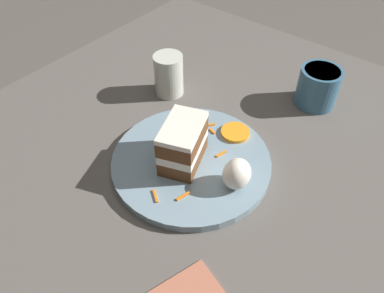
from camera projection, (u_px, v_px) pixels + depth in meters
The scene contains 9 objects.
ground_plane at pixel (199, 179), 0.69m from camera, with size 6.00×6.00×0.00m, color #4C4742.
dining_table at pixel (199, 175), 0.68m from camera, with size 1.07×0.98×0.03m, color #56514C.
plate at pixel (192, 161), 0.67m from camera, with size 0.28×0.28×0.02m, color gray.
cake_slice at pixel (183, 144), 0.63m from camera, with size 0.11×0.09×0.08m.
cream_dollop at pixel (236, 175), 0.60m from camera, with size 0.05×0.04×0.06m, color white.
orange_garnish at pixel (235, 132), 0.71m from camera, with size 0.05×0.05×0.01m, color orange.
carrot_shreds_scatter at pixel (192, 159), 0.66m from camera, with size 0.21×0.11×0.00m.
drinking_glass at pixel (169, 77), 0.80m from camera, with size 0.06×0.06×0.09m.
coffee_mug at pixel (318, 86), 0.77m from camera, with size 0.08×0.08×0.08m.
Camera 1 is at (0.35, 0.27, 0.53)m, focal length 35.00 mm.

